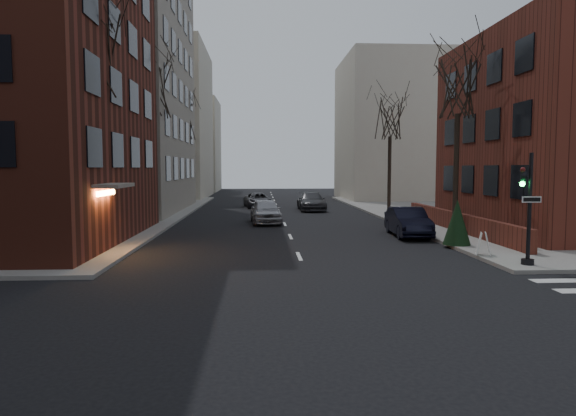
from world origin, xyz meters
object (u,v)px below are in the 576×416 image
Objects in this scene: streetlamp_far at (192,161)px; tree_right_a at (458,83)px; tree_left_a at (90,53)px; tree_right_b at (390,118)px; sandwich_board at (483,243)px; car_lane_gray at (311,201)px; traffic_signal at (528,216)px; streetlamp_near at (147,157)px; tree_left_c at (182,120)px; car_lane_far at (258,200)px; tree_left_b at (150,87)px; parked_sedan at (408,222)px; evergreen_shrub at (457,222)px; car_lane_silver at (266,211)px.

tree_right_a is at bearing -54.69° from streetlamp_far.
tree_right_b is (17.60, 18.00, -0.88)m from tree_left_a.
streetlamp_far is at bearing 135.24° from sandwich_board.
traffic_signal is at bearing -79.00° from car_lane_gray.
tree_right_b reaches higher than car_lane_gray.
tree_right_b is 1.46× the size of streetlamp_near.
tree_left_c is 1.00× the size of tree_right_a.
tree_right_a is 2.02× the size of car_lane_far.
tree_right_b is (0.86, 23.01, 5.68)m from traffic_signal.
tree_left_b is 1.72× the size of streetlamp_far.
streetlamp_near is at bearing 85.71° from tree_left_a.
streetlamp_near is 1.35× the size of parked_sedan.
traffic_signal reaches higher than evergreen_shrub.
traffic_signal is 24.87m from tree_left_b.
tree_left_c is 4.33m from streetlamp_far.
tree_right_b is at bearing 85.27° from evergreen_shrub.
traffic_signal is at bearing -45.46° from tree_left_b.
traffic_signal is 23.71m from tree_right_b.
tree_right_b is at bearing -30.47° from streetlamp_far.
car_lane_gray reaches higher than parked_sedan.
parked_sedan is at bearing 105.67° from evergreen_shrub.
tree_left_c reaches higher than tree_right_b.
tree_left_a is at bearing -90.00° from tree_left_b.
tree_left_a reaches higher than streetlamp_near.
tree_left_c is (0.00, 26.00, -0.44)m from tree_left_a.
streetlamp_near is 19.29m from sandwich_board.
parked_sedan is (15.00, -8.21, -8.14)m from tree_left_b.
tree_left_b is at bearing -144.19° from car_lane_gray.
streetlamp_far is 13.74m from car_lane_gray.
evergreen_shrub is at bearing -27.69° from streetlamp_near.
car_lane_silver is at bearing 146.55° from tree_right_a.
tree_left_c is (-16.74, 31.01, 6.12)m from traffic_signal.
car_lane_far is at bearing 59.24° from tree_left_b.
car_lane_far is at bearing 108.58° from traffic_signal.
car_lane_silver is 5.12× the size of sandwich_board.
traffic_signal is at bearing -76.21° from parked_sedan.
tree_right_a reaches higher than streetlamp_far.
car_lane_far is 25.63m from evergreen_shrub.
streetlamp_near is 6.85× the size of sandwich_board.
sandwich_board is at bearing -94.11° from tree_right_b.
car_lane_silver is 2.29× the size of evergreen_shrub.
tree_left_b is 1.11× the size of tree_left_c.
car_lane_silver is at bearing -63.76° from tree_left_c.
car_lane_silver is (-10.02, 6.62, -7.23)m from tree_right_a.
sandwich_board is (-0.64, 2.11, -1.30)m from traffic_signal.
tree_left_c reaches higher than streetlamp_far.
tree_right_b reaches higher than streetlamp_far.
car_lane_gray is (-6.03, 2.49, -6.81)m from tree_right_b.
traffic_signal reaches higher than parked_sedan.
tree_right_b is (17.60, 6.00, -1.33)m from tree_left_b.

